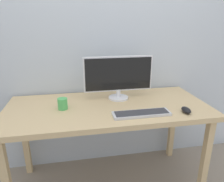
% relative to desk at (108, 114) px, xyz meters
% --- Properties ---
extents(wall_back, '(3.11, 0.04, 3.00)m').
position_rel_desk_xyz_m(wall_back, '(0.00, 0.40, 0.81)').
color(wall_back, '#B2BCC6').
rests_on(wall_back, ground_plane).
extents(desk, '(1.60, 0.72, 0.77)m').
position_rel_desk_xyz_m(desk, '(0.00, 0.00, 0.00)').
color(desk, tan).
rests_on(desk, ground_plane).
extents(monitor, '(0.58, 0.17, 0.37)m').
position_rel_desk_xyz_m(monitor, '(0.12, 0.15, 0.27)').
color(monitor, silver).
rests_on(monitor, desk).
extents(keyboard_primary, '(0.42, 0.12, 0.02)m').
position_rel_desk_xyz_m(keyboard_primary, '(0.21, -0.22, 0.08)').
color(keyboard_primary, silver).
rests_on(keyboard_primary, desk).
extents(mouse, '(0.06, 0.10, 0.04)m').
position_rel_desk_xyz_m(mouse, '(0.54, -0.24, 0.09)').
color(mouse, black).
rests_on(mouse, desk).
extents(coffee_mug, '(0.07, 0.07, 0.09)m').
position_rel_desk_xyz_m(coffee_mug, '(-0.35, -0.01, 0.12)').
color(coffee_mug, '#4CB259').
rests_on(coffee_mug, desk).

